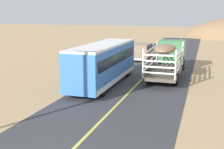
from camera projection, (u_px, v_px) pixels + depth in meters
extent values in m
cube|color=#3F7F4C|center=(172.00, 51.00, 28.84)|extent=(2.50, 2.20, 2.20)
cube|color=#192333|center=(172.00, 47.00, 28.75)|extent=(2.53, 1.54, 0.70)
cube|color=brown|center=(164.00, 72.00, 24.05)|extent=(2.50, 6.40, 0.24)
cylinder|color=silver|center=(157.00, 53.00, 27.08)|extent=(0.12, 0.12, 2.20)
cylinder|color=silver|center=(183.00, 54.00, 26.36)|extent=(0.12, 0.12, 2.20)
cylinder|color=silver|center=(143.00, 63.00, 21.24)|extent=(0.12, 0.12, 2.20)
cylinder|color=silver|center=(176.00, 65.00, 20.52)|extent=(0.12, 0.12, 2.20)
cube|color=silver|center=(150.00, 65.00, 24.30)|extent=(0.08, 6.30, 0.12)
cube|color=silver|center=(179.00, 67.00, 23.57)|extent=(0.08, 6.30, 0.12)
cube|color=silver|center=(159.00, 73.00, 21.00)|extent=(2.40, 0.08, 0.12)
cube|color=silver|center=(150.00, 60.00, 24.21)|extent=(0.08, 6.30, 0.12)
cube|color=silver|center=(180.00, 61.00, 23.48)|extent=(0.08, 6.30, 0.12)
cube|color=silver|center=(159.00, 67.00, 20.90)|extent=(2.40, 0.08, 0.12)
cube|color=silver|center=(151.00, 55.00, 24.12)|extent=(0.08, 6.30, 0.12)
cube|color=silver|center=(180.00, 56.00, 23.38)|extent=(0.08, 6.30, 0.12)
cube|color=silver|center=(159.00, 61.00, 20.81)|extent=(2.40, 0.08, 0.12)
cube|color=silver|center=(151.00, 49.00, 24.02)|extent=(0.08, 6.30, 0.12)
cube|color=silver|center=(180.00, 51.00, 23.29)|extent=(0.08, 6.30, 0.12)
cube|color=silver|center=(159.00, 55.00, 20.72)|extent=(2.40, 0.08, 0.12)
ellipsoid|color=#8C6B4C|center=(165.00, 49.00, 23.64)|extent=(1.75, 3.84, 0.70)
cylinder|color=black|center=(161.00, 63.00, 29.43)|extent=(0.32, 1.10, 1.10)
cylinder|color=black|center=(183.00, 64.00, 28.78)|extent=(0.32, 1.10, 1.10)
cylinder|color=black|center=(149.00, 76.00, 23.22)|extent=(0.32, 1.10, 1.10)
cylinder|color=black|center=(176.00, 78.00, 22.57)|extent=(0.32, 1.10, 1.10)
cube|color=#3872C6|center=(104.00, 63.00, 22.69)|extent=(2.50, 10.00, 2.70)
cube|color=white|center=(104.00, 45.00, 22.39)|extent=(2.45, 9.80, 0.16)
cube|color=#192333|center=(104.00, 57.00, 22.59)|extent=(2.54, 9.20, 0.80)
cube|color=silver|center=(104.00, 77.00, 22.93)|extent=(2.53, 9.80, 0.36)
cylinder|color=black|center=(104.00, 69.00, 26.30)|extent=(0.30, 1.00, 1.00)
cylinder|color=black|center=(127.00, 71.00, 25.63)|extent=(0.30, 1.00, 1.00)
cylinder|color=black|center=(74.00, 86.00, 20.25)|extent=(0.30, 1.00, 1.00)
cylinder|color=black|center=(103.00, 89.00, 19.59)|extent=(0.30, 1.00, 1.00)
cube|color=#8C7259|center=(143.00, 54.00, 35.02)|extent=(1.90, 4.60, 0.90)
cube|color=#8C7259|center=(143.00, 47.00, 34.70)|extent=(1.75, 3.59, 0.80)
cube|color=#192333|center=(143.00, 47.00, 34.69)|extent=(1.79, 3.22, 0.44)
cube|color=silver|center=(139.00, 59.00, 33.02)|extent=(1.86, 0.20, 0.24)
cube|color=red|center=(131.00, 55.00, 33.11)|extent=(0.16, 0.06, 0.14)
cube|color=red|center=(146.00, 55.00, 32.61)|extent=(0.16, 0.06, 0.14)
cylinder|color=black|center=(139.00, 54.00, 36.65)|extent=(0.26, 0.76, 0.76)
cylinder|color=black|center=(151.00, 55.00, 36.16)|extent=(0.26, 0.76, 0.76)
cylinder|color=black|center=(133.00, 58.00, 34.00)|extent=(0.26, 0.76, 0.76)
cylinder|color=black|center=(147.00, 58.00, 33.50)|extent=(0.26, 0.76, 0.76)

